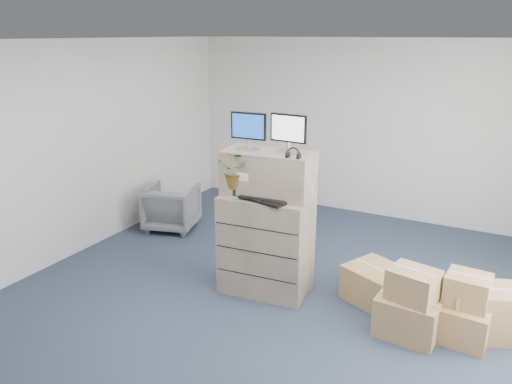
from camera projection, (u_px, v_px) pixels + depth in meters
ground at (271, 310)px, 5.39m from camera, size 7.00×7.00×0.00m
wall_back at (369, 129)px, 7.92m from camera, size 6.00×0.02×2.80m
filing_cabinet_lower at (266, 244)px, 5.67m from camera, size 1.03×0.68×1.15m
filing_cabinet_upper at (268, 173)px, 5.47m from camera, size 1.02×0.57×0.49m
monitor_left at (248, 129)px, 5.41m from camera, size 0.41×0.17×0.41m
monitor_right at (288, 131)px, 5.26m from camera, size 0.42×0.17×0.41m
headphones at (293, 154)px, 5.10m from camera, size 0.15×0.03×0.15m
keyboard at (263, 199)px, 5.35m from camera, size 0.62×0.36×0.03m
mouse at (292, 201)px, 5.26m from camera, size 0.11×0.07×0.04m
water_bottle at (277, 185)px, 5.43m from camera, size 0.08×0.08×0.27m
phone_dock at (269, 190)px, 5.54m from camera, size 0.06×0.05×0.13m
external_drive at (296, 192)px, 5.51m from camera, size 0.27×0.23×0.07m
tissue_box at (300, 188)px, 5.40m from camera, size 0.27×0.17×0.10m
potted_plant at (237, 175)px, 5.44m from camera, size 0.46×0.50×0.42m
office_chair at (172, 205)px, 7.55m from camera, size 0.88×0.85×0.74m
cardboard_boxes at (433, 303)px, 5.01m from camera, size 1.92×1.14×0.71m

